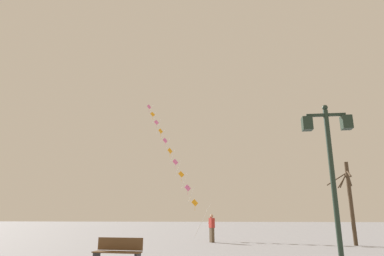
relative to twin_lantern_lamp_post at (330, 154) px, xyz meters
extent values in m
plane|color=gray|center=(-1.87, 13.36, -3.31)|extent=(160.00, 160.00, 0.00)
cylinder|color=#1E2D23|center=(0.00, 0.00, -1.00)|extent=(0.14, 0.14, 4.61)
sphere|color=#1E2D23|center=(0.00, 0.00, 1.38)|extent=(0.16, 0.16, 0.16)
cube|color=#1E2D23|center=(0.00, 0.00, 1.15)|extent=(1.11, 0.08, 0.08)
cube|color=#1E2D23|center=(-0.55, 0.00, 0.90)|extent=(0.28, 0.28, 0.40)
cube|color=beige|center=(-0.55, 0.00, 0.90)|extent=(0.19, 0.19, 0.30)
cube|color=#1E2D23|center=(0.55, 0.00, 0.90)|extent=(0.28, 0.28, 0.40)
cube|color=beige|center=(0.55, 0.00, 0.90)|extent=(0.19, 0.19, 0.30)
cylinder|color=brown|center=(-4.22, 12.99, -3.22)|extent=(0.06, 0.06, 0.18)
cylinder|color=silver|center=(-4.88, 13.94, -1.94)|extent=(1.36, 1.92, 2.38)
cylinder|color=silver|center=(-5.88, 15.36, -0.18)|extent=(0.68, 0.96, 1.18)
cylinder|color=silver|center=(-6.53, 16.29, 0.99)|extent=(0.68, 0.96, 1.18)
cylinder|color=silver|center=(-7.19, 17.23, 2.16)|extent=(0.68, 0.96, 1.18)
cylinder|color=silver|center=(-7.85, 18.16, 3.33)|extent=(0.68, 0.96, 1.18)
cylinder|color=silver|center=(-8.50, 19.10, 4.49)|extent=(0.68, 0.96, 1.18)
cylinder|color=silver|center=(-9.16, 20.03, 5.66)|extent=(0.68, 0.96, 1.18)
cylinder|color=silver|center=(-9.82, 20.97, 6.83)|extent=(0.68, 0.96, 1.18)
cylinder|color=silver|center=(-10.47, 21.90, 7.99)|extent=(0.68, 0.96, 1.18)
cylinder|color=silver|center=(-11.13, 22.84, 9.16)|extent=(0.68, 0.96, 1.18)
cube|color=orange|center=(-5.55, 14.89, -0.76)|extent=(0.50, 0.20, 0.53)
cylinder|color=orange|center=(-5.55, 14.89, -1.17)|extent=(0.02, 0.02, 0.39)
cube|color=pink|center=(-6.20, 15.82, 0.41)|extent=(0.48, 0.23, 0.53)
cylinder|color=pink|center=(-6.20, 15.82, 0.03)|extent=(0.03, 0.04, 0.33)
cube|color=orange|center=(-6.86, 16.76, 1.58)|extent=(0.50, 0.20, 0.53)
cylinder|color=orange|center=(-6.86, 16.76, 1.19)|extent=(0.04, 0.06, 0.34)
cube|color=pink|center=(-7.52, 17.69, 2.74)|extent=(0.47, 0.26, 0.53)
cylinder|color=pink|center=(-7.52, 17.69, 2.34)|extent=(0.03, 0.03, 0.37)
cube|color=orange|center=(-8.17, 18.63, 3.91)|extent=(0.40, 0.36, 0.53)
cylinder|color=orange|center=(-8.17, 18.63, 3.53)|extent=(0.04, 0.05, 0.33)
cube|color=pink|center=(-8.83, 19.56, 5.08)|extent=(0.41, 0.35, 0.53)
cylinder|color=pink|center=(-8.83, 19.56, 4.70)|extent=(0.04, 0.04, 0.32)
cube|color=orange|center=(-9.49, 20.50, 6.24)|extent=(0.39, 0.37, 0.53)
cylinder|color=orange|center=(-9.49, 20.50, 5.86)|extent=(0.05, 0.05, 0.34)
cube|color=pink|center=(-10.14, 21.43, 7.41)|extent=(0.49, 0.21, 0.53)
cylinder|color=pink|center=(-10.14, 21.43, 7.04)|extent=(0.02, 0.02, 0.31)
cube|color=orange|center=(-10.80, 22.37, 8.58)|extent=(0.47, 0.26, 0.53)
cylinder|color=orange|center=(-10.80, 22.37, 8.17)|extent=(0.04, 0.06, 0.38)
cube|color=pink|center=(-11.46, 23.30, 9.75)|extent=(0.40, 0.36, 0.53)
cylinder|color=pink|center=(-11.46, 23.30, 9.35)|extent=(0.05, 0.05, 0.37)
cube|color=brown|center=(-4.15, 12.06, -2.86)|extent=(0.33, 0.36, 0.90)
cube|color=#B22D26|center=(-4.15, 12.06, -2.13)|extent=(0.40, 0.45, 0.60)
sphere|color=tan|center=(-4.15, 12.06, -1.71)|extent=(0.22, 0.22, 0.22)
cylinder|color=#B22D26|center=(-4.27, 12.25, -1.96)|extent=(0.28, 0.38, 0.50)
cylinder|color=#423323|center=(3.99, 10.75, -0.95)|extent=(0.22, 0.22, 4.70)
cylinder|color=#423323|center=(3.48, 11.11, 0.45)|extent=(1.08, 0.81, 0.73)
cylinder|color=#423323|center=(3.67, 10.73, 0.30)|extent=(0.68, 0.10, 0.90)
cylinder|color=#423323|center=(3.94, 11.37, 0.45)|extent=(0.19, 1.31, 0.94)
cylinder|color=#423323|center=(4.17, 11.07, 0.42)|extent=(0.48, 0.75, 0.78)
cylinder|color=#423323|center=(3.87, 10.15, 0.64)|extent=(0.33, 1.24, 0.54)
cube|color=brown|center=(-6.60, 1.40, -2.86)|extent=(1.63, 0.57, 0.04)
cube|color=brown|center=(-6.58, 1.61, -2.62)|extent=(1.60, 0.20, 0.40)
camera|label=1|loc=(-2.81, -9.63, -1.73)|focal=30.75mm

